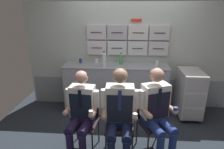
{
  "coord_description": "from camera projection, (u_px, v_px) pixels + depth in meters",
  "views": [
    {
      "loc": [
        -0.05,
        -2.57,
        2.05
      ],
      "look_at": [
        -0.25,
        0.16,
        1.1
      ],
      "focal_mm": 31.38,
      "sensor_mm": 36.0,
      "label": 1
    }
  ],
  "objects": [
    {
      "name": "ground",
      "position": [
        127.0,
        145.0,
        3.09
      ],
      "size": [
        4.8,
        4.8,
        0.04
      ],
      "primitive_type": "cube",
      "color": "#232A32"
    },
    {
      "name": "galley_bulkhead",
      "position": [
        128.0,
        57.0,
        4.03
      ],
      "size": [
        4.2,
        0.14,
        2.15
      ],
      "color": "#B1BEB7",
      "rests_on": "ground"
    },
    {
      "name": "galley_counter",
      "position": [
        116.0,
        88.0,
        3.97
      ],
      "size": [
        2.04,
        0.53,
        0.98
      ],
      "color": "#9599A2",
      "rests_on": "ground"
    },
    {
      "name": "service_trolley",
      "position": [
        189.0,
        93.0,
        3.74
      ],
      "size": [
        0.4,
        0.65,
        0.92
      ],
      "color": "black",
      "rests_on": "ground"
    },
    {
      "name": "folding_chair_left",
      "position": [
        85.0,
        115.0,
        2.93
      ],
      "size": [
        0.44,
        0.44,
        0.84
      ],
      "color": "#2D2D33",
      "rests_on": "ground"
    },
    {
      "name": "crew_member_left",
      "position": [
        81.0,
        111.0,
        2.73
      ],
      "size": [
        0.48,
        0.62,
        1.24
      ],
      "color": "black",
      "rests_on": "ground"
    },
    {
      "name": "folding_chair_center",
      "position": [
        120.0,
        118.0,
        2.84
      ],
      "size": [
        0.41,
        0.41,
        0.84
      ],
      "color": "#2D2D33",
      "rests_on": "ground"
    },
    {
      "name": "crew_member_center",
      "position": [
        120.0,
        111.0,
        2.63
      ],
      "size": [
        0.52,
        0.64,
        1.3
      ],
      "color": "black",
      "rests_on": "ground"
    },
    {
      "name": "folding_chair_right",
      "position": [
        151.0,
        115.0,
        2.92
      ],
      "size": [
        0.52,
        0.52,
        0.84
      ],
      "color": "#2D2D33",
      "rests_on": "ground"
    },
    {
      "name": "crew_member_right",
      "position": [
        158.0,
        109.0,
        2.72
      ],
      "size": [
        0.57,
        0.69,
        1.28
      ],
      "color": "black",
      "rests_on": "ground"
    },
    {
      "name": "water_bottle_blue_cap",
      "position": [
        104.0,
        60.0,
        3.63
      ],
      "size": [
        0.07,
        0.07,
        0.3
      ],
      "color": "silver",
      "rests_on": "galley_counter"
    },
    {
      "name": "water_bottle_tall",
      "position": [
        121.0,
        59.0,
        3.84
      ],
      "size": [
        0.07,
        0.07,
        0.23
      ],
      "color": "#4B9E56",
      "rests_on": "galley_counter"
    },
    {
      "name": "coffee_cup_white",
      "position": [
        157.0,
        63.0,
        3.73
      ],
      "size": [
        0.06,
        0.06,
        0.09
      ],
      "color": "silver",
      "rests_on": "galley_counter"
    },
    {
      "name": "coffee_cup_spare",
      "position": [
        97.0,
        61.0,
        3.95
      ],
      "size": [
        0.07,
        0.07,
        0.07
      ],
      "color": "white",
      "rests_on": "galley_counter"
    },
    {
      "name": "espresso_cup_small",
      "position": [
        80.0,
        61.0,
        3.94
      ],
      "size": [
        0.06,
        0.06,
        0.08
      ],
      "color": "navy",
      "rests_on": "galley_counter"
    }
  ]
}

